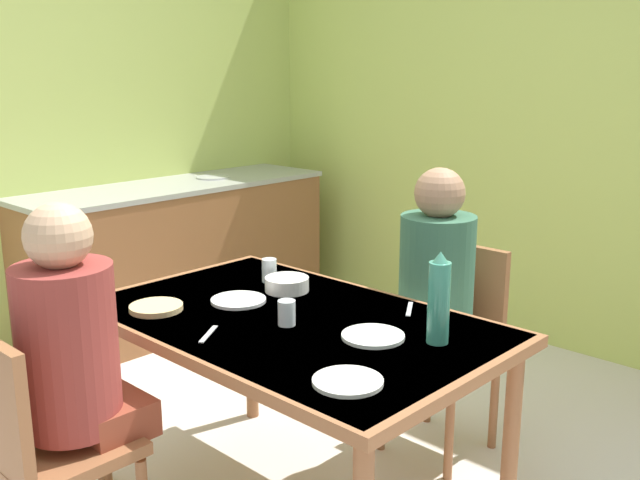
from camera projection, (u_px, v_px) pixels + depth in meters
wall_back at (553, 114)px, 4.03m from camera, size 4.42×0.10×2.68m
wall_left at (85, 111)px, 4.25m from camera, size 0.10×3.38×2.68m
kitchen_counter at (179, 254)px, 4.51m from camera, size 0.61×1.98×0.91m
dining_table at (291, 337)px, 2.51m from camera, size 1.46×0.91×0.75m
chair_near_diner at (37, 444)px, 2.16m from camera, size 0.40×0.40×0.87m
chair_far_diner at (450, 335)px, 3.04m from camera, size 0.40×0.40×0.87m
person_near_diner at (72, 343)px, 2.19m from camera, size 0.30×0.37×0.77m
person_far_diner at (434, 277)px, 2.87m from camera, size 0.30×0.37×0.77m
water_bottle_green_near at (439, 300)px, 2.24m from camera, size 0.07×0.07×0.30m
serving_bowl_center at (287, 284)px, 2.78m from camera, size 0.17×0.17×0.05m
dinner_plate_near_left at (238, 300)px, 2.66m from camera, size 0.20×0.20×0.01m
dinner_plate_near_right at (348, 381)px, 1.98m from camera, size 0.20×0.20×0.01m
dinner_plate_far_center at (373, 336)px, 2.31m from camera, size 0.20×0.20×0.01m
drinking_glass_by_near_diner at (269, 270)px, 2.89m from camera, size 0.06×0.06×0.10m
drinking_glass_by_far_diner at (287, 313)px, 2.41m from camera, size 0.06×0.06×0.09m
bread_plate_sliced at (156, 307)px, 2.57m from camera, size 0.19×0.19×0.02m
cutlery_knife_near at (409, 309)px, 2.58m from camera, size 0.09×0.13×0.00m
cutlery_fork_near at (208, 334)px, 2.34m from camera, size 0.10×0.13×0.00m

